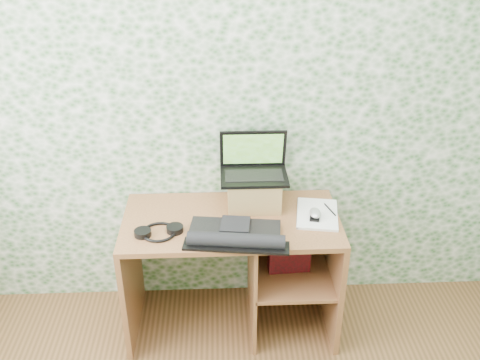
{
  "coord_description": "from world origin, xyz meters",
  "views": [
    {
      "loc": [
        -0.06,
        -1.04,
        2.35
      ],
      "look_at": [
        0.05,
        1.39,
        1.02
      ],
      "focal_mm": 40.0,
      "sensor_mm": 36.0,
      "label": 1
    }
  ],
  "objects_px": {
    "keyboard": "(236,235)",
    "notepad": "(317,214)",
    "riser": "(254,191)",
    "desk": "(245,255)",
    "laptop": "(254,165)"
  },
  "relations": [
    {
      "from": "keyboard",
      "to": "notepad",
      "type": "distance_m",
      "value": 0.51
    },
    {
      "from": "riser",
      "to": "keyboard",
      "type": "height_order",
      "value": "riser"
    },
    {
      "from": "notepad",
      "to": "keyboard",
      "type": "bearing_deg",
      "value": -146.42
    },
    {
      "from": "keyboard",
      "to": "notepad",
      "type": "bearing_deg",
      "value": 31.27
    },
    {
      "from": "desk",
      "to": "notepad",
      "type": "bearing_deg",
      "value": -1.51
    },
    {
      "from": "laptop",
      "to": "keyboard",
      "type": "height_order",
      "value": "laptop"
    },
    {
      "from": "desk",
      "to": "riser",
      "type": "relative_size",
      "value": 4.06
    },
    {
      "from": "notepad",
      "to": "desk",
      "type": "bearing_deg",
      "value": -172.13
    },
    {
      "from": "riser",
      "to": "laptop",
      "type": "distance_m",
      "value": 0.15
    },
    {
      "from": "keyboard",
      "to": "riser",
      "type": "bearing_deg",
      "value": 78.01
    },
    {
      "from": "laptop",
      "to": "notepad",
      "type": "relative_size",
      "value": 1.18
    },
    {
      "from": "desk",
      "to": "riser",
      "type": "height_order",
      "value": "riser"
    },
    {
      "from": "laptop",
      "to": "keyboard",
      "type": "distance_m",
      "value": 0.44
    },
    {
      "from": "laptop",
      "to": "notepad",
      "type": "bearing_deg",
      "value": -25.46
    },
    {
      "from": "riser",
      "to": "notepad",
      "type": "xyz_separation_m",
      "value": [
        0.35,
        -0.13,
        -0.08
      ]
    }
  ]
}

